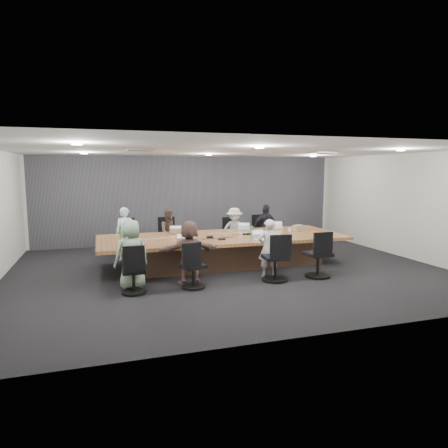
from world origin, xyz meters
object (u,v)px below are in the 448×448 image
object	(u,v)px
person_0	(125,234)
snack_packet	(315,232)
person_4	(132,254)
laptop_5	(184,244)
person_1	(170,233)
chair_6	(275,261)
stapler	(210,237)
canvas_bag	(298,228)
conference_table	(223,249)
chair_4	(134,275)
laptop_0	(127,235)
chair_2	(230,238)
person_5	(189,252)
bottle_green_right	(252,231)
laptop_6	(259,239)
mug_brown	(129,241)
laptop_2	(241,230)
person_3	(265,228)
laptop_3	(273,228)
person_2	(234,230)
chair_7	(318,258)
laptop_1	(174,233)
chair_5	(193,270)
chair_0	(125,241)
bottle_clear	(186,231)
bottle_green_left	(121,233)
laptop_4	(129,247)
chair_1	(168,239)

from	to	relation	value
person_0	snack_packet	bearing A→B (deg)	-10.28
person_4	laptop_5	distance (m)	1.29
person_0	person_1	xyz separation A→B (m)	(1.19, 0.00, -0.03)
chair_6	stapler	distance (m)	1.83
person_1	snack_packet	distance (m)	3.85
person_1	canvas_bag	xyz separation A→B (m)	(3.25, -1.15, 0.15)
conference_table	person_0	xyz separation A→B (m)	(-2.27, 1.35, 0.30)
person_1	stapler	size ratio (longest dim) A/B	8.46
chair_4	laptop_0	size ratio (longest dim) A/B	2.09
chair_2	person_5	size ratio (longest dim) A/B	0.56
laptop_0	person_5	xyz separation A→B (m)	(1.12, -2.15, -0.08)
bottle_green_right	snack_packet	size ratio (longest dim) A/B	1.29
snack_packet	chair_4	bearing A→B (deg)	-162.84
bottle_green_right	laptop_6	bearing A→B (deg)	-90.89
mug_brown	canvas_bag	size ratio (longest dim) A/B	0.41
chair_4	bottle_green_right	world-z (taller)	bottle_green_right
chair_4	laptop_2	xyz separation A→B (m)	(3.09, 2.50, 0.38)
person_3	laptop_3	bearing A→B (deg)	-95.92
person_2	person_5	size ratio (longest dim) A/B	0.97
mug_brown	canvas_bag	world-z (taller)	canvas_bag
chair_7	laptop_0	xyz separation A→B (m)	(-3.94, 2.50, 0.32)
conference_table	laptop_6	size ratio (longest dim) A/B	18.40
person_0	bottle_green_right	distance (m)	3.35
person_3	person_5	distance (m)	3.95
laptop_1	person_2	world-z (taller)	person_2
person_5	laptop_5	size ratio (longest dim) A/B	4.40
person_2	laptop_2	bearing A→B (deg)	-75.25
person_0	person_5	xyz separation A→B (m)	(1.12, -2.70, -0.03)
chair_5	laptop_3	xyz separation A→B (m)	(2.88, 2.50, 0.38)
chair_4	chair_0	bearing A→B (deg)	88.77
laptop_3	bottle_clear	distance (m)	2.63
bottle_green_left	bottle_clear	bearing A→B (deg)	-6.12
chair_5	laptop_4	distance (m)	1.52
conference_table	canvas_bag	xyz separation A→B (m)	(2.17, 0.20, 0.42)
person_2	stapler	size ratio (longest dim) A/B	8.28
chair_6	person_0	world-z (taller)	person_0
chair_2	laptop_6	distance (m)	2.53
laptop_4	bottle_green_left	world-z (taller)	bottle_green_left
person_4	laptop_6	size ratio (longest dim) A/B	4.28
chair_5	laptop_0	world-z (taller)	laptop_0
chair_2	bottle_clear	xyz separation A→B (m)	(-1.62, -1.38, 0.47)
chair_1	canvas_bag	distance (m)	3.60
laptop_0	bottle_clear	xyz separation A→B (m)	(1.41, -0.48, 0.10)
chair_7	laptop_0	world-z (taller)	chair_7
chair_1	person_1	world-z (taller)	person_1
laptop_0	laptop_6	world-z (taller)	same
chair_0	person_1	size ratio (longest dim) A/B	0.66
chair_2	chair_5	bearing A→B (deg)	54.63
laptop_4	snack_packet	bearing A→B (deg)	-3.23
chair_7	canvas_bag	size ratio (longest dim) A/B	3.03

